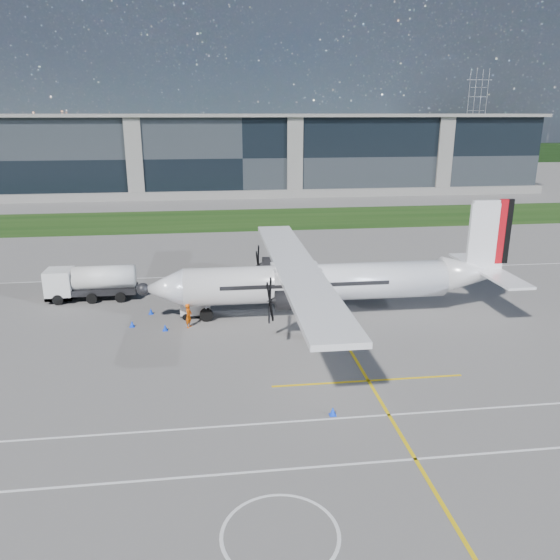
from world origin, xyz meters
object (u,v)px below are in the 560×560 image
Objects in this scene: safety_cone_portwing at (333,411)px; safety_cone_nose_stbd at (151,311)px; pylon_east at (476,115)px; ground_crew_person at (189,314)px; turboprop_aircraft at (330,261)px; baggage_tug at (195,308)px; safety_cone_fwd at (132,324)px; fuel_tanker_truck at (85,283)px; safety_cone_nose_port at (165,327)px.

safety_cone_nose_stbd is at bearing 123.49° from safety_cone_portwing.
pylon_east is 173.55m from ground_crew_person.
turboprop_aircraft is at bearing -119.57° from pylon_east.
baggage_tug reaches higher than safety_cone_fwd.
baggage_tug is 5.11× the size of safety_cone_nose_stbd.
safety_cone_nose_stbd is at bearing -36.45° from fuel_tanker_truck.
safety_cone_nose_stbd is at bearing 67.42° from ground_crew_person.
safety_cone_fwd is 2.91m from safety_cone_nose_stbd.
pylon_east is at bearing 56.07° from safety_cone_fwd.
safety_cone_fwd and safety_cone_nose_port have the same top height.
fuel_tanker_truck is 3.14× the size of baggage_tug.
pylon_east is 60.00× the size of safety_cone_portwing.
baggage_tug is at bearing 11.66° from ground_crew_person.
pylon_east is 166.58m from turboprop_aircraft.
safety_cone_nose_stbd is at bearing 164.33° from baggage_tug.
turboprop_aircraft reaches higher than safety_cone_nose_port.
baggage_tug is 5.11× the size of safety_cone_nose_port.
pylon_east is 171.43m from baggage_tug.
ground_crew_person is at bearing -101.51° from baggage_tug.
turboprop_aircraft is 13.79m from safety_cone_nose_port.
safety_cone_nose_port is 4.01m from safety_cone_nose_stbd.
ground_crew_person is at bearing -45.74° from safety_cone_nose_stbd.
turboprop_aircraft reaches higher than safety_cone_portwing.
baggage_tug is at bearing 18.82° from safety_cone_fwd.
fuel_tanker_truck is at bearing 162.03° from turboprop_aircraft.
safety_cone_fwd is at bearing -123.93° from pylon_east.
turboprop_aircraft is 61.53× the size of safety_cone_nose_stbd.
safety_cone_nose_stbd is 20.63m from safety_cone_portwing.
baggage_tug is (-10.75, 1.15, -3.85)m from turboprop_aircraft.
safety_cone_nose_port is at bearing 127.83° from ground_crew_person.
pylon_east reaches higher than fuel_tanker_truck.
pylon_east is at bearing 61.95° from safety_cone_portwing.
baggage_tug is at bearing 173.87° from turboprop_aircraft.
baggage_tug is 5.11× the size of safety_cone_portwing.
safety_cone_nose_port is (-95.02, -146.17, -14.75)m from pylon_east.
safety_cone_portwing is (7.73, -16.18, -0.52)m from baggage_tug.
safety_cone_nose_stbd is (-14.41, 2.18, -4.36)m from turboprop_aircraft.
ground_crew_person is 16.17m from safety_cone_portwing.
baggage_tug is (9.67, -5.47, -0.74)m from fuel_tanker_truck.
safety_cone_fwd is at bearing -161.18° from baggage_tug.
baggage_tug is at bearing -15.67° from safety_cone_nose_stbd.
turboprop_aircraft is 12.04× the size of baggage_tug.
safety_cone_fwd is 1.00× the size of safety_cone_portwing.
fuel_tanker_truck is 16.05× the size of safety_cone_nose_port.
safety_cone_nose_port is at bearing -69.21° from safety_cone_nose_stbd.
ground_crew_person reaches higher than safety_cone_fwd.
safety_cone_portwing is (9.96, -13.46, 0.00)m from safety_cone_nose_port.
baggage_tug is 5.12m from safety_cone_fwd.
turboprop_aircraft is 11.81m from ground_crew_person.
ground_crew_person is (9.21, -7.73, -0.43)m from fuel_tanker_truck.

